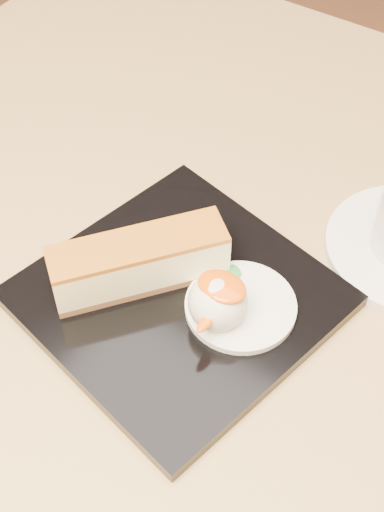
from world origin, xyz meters
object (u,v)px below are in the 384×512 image
Objects in this scene: dessert_plate at (179,298)px; ice_cream_scoop at (218,302)px; table at (182,330)px; cheesecake at (139,262)px.

dessert_plate is 4.70× the size of ice_cream_scoop.
ice_cream_scoop reaches higher than dessert_plate.
table is at bearing 122.91° from dessert_plate.
cheesecake and ice_cream_scoop have the same top height.
dessert_plate is 1.62× the size of cheesecake.
table is 0.22m from ice_cream_scoop.
table is at bearing 139.51° from ice_cream_scoop.
dessert_plate is at bearing 172.87° from ice_cream_scoop.
cheesecake is at bearing 180.00° from ice_cream_scoop.
table is 5.88× the size of cheesecake.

